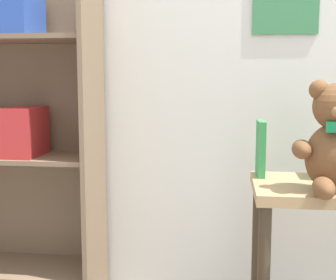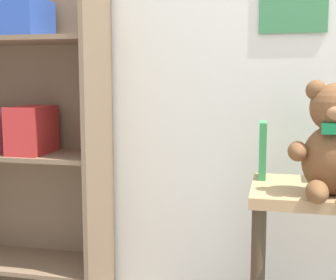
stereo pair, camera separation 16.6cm
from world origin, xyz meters
name	(u,v)px [view 1 (the left image)]	position (x,y,z in m)	size (l,w,h in m)	color
wall_back	(275,19)	(0.00, 1.51, 1.25)	(4.80, 0.07, 2.50)	silver
bookshelf_side	(8,132)	(-1.05, 1.35, 0.81)	(0.74, 0.29, 1.42)	#7F664C
display_table	(333,224)	(0.18, 1.18, 0.53)	(0.54, 0.38, 0.67)	tan
teddy_bear	(336,142)	(0.15, 1.07, 0.82)	(0.26, 0.24, 0.35)	brown
book_standing_green	(261,148)	(-0.06, 1.29, 0.77)	(0.02, 0.12, 0.20)	#33934C
book_standing_teal	(330,148)	(0.18, 1.29, 0.77)	(0.03, 0.15, 0.21)	teal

